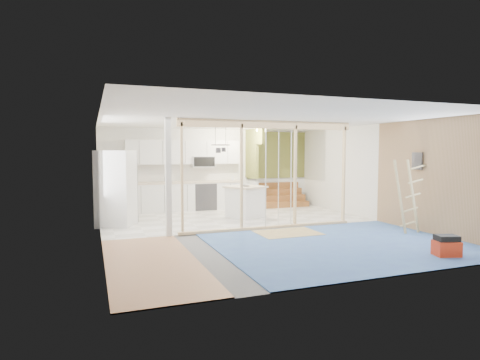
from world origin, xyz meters
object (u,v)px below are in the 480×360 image
object	(u,v)px
island	(245,202)
toolbox	(447,246)
ladder	(408,196)
fridge	(116,189)

from	to	relation	value
island	toolbox	xyz separation A→B (m)	(1.82, -5.16, -0.26)
ladder	island	bearing A→B (deg)	131.14
island	fridge	bearing A→B (deg)	156.26
fridge	island	size ratio (longest dim) A/B	1.55
fridge	island	xyz separation A→B (m)	(3.47, 0.06, -0.50)
fridge	ladder	distance (m)	6.93
island	ladder	bearing A→B (deg)	-76.64
toolbox	ladder	world-z (taller)	ladder
island	toolbox	distance (m)	5.48
island	toolbox	size ratio (longest dim) A/B	2.55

